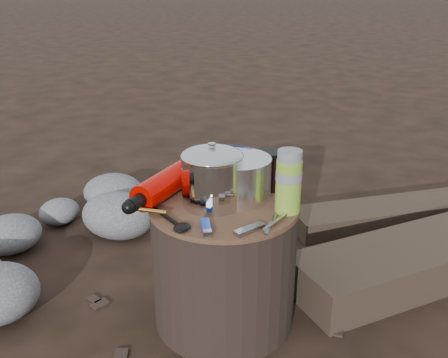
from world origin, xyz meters
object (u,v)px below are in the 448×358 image
(thermos, at_px, (289,182))
(travel_mug, at_px, (270,170))
(fuel_bottle, at_px, (165,184))
(camping_pot, at_px, (212,176))
(stump, at_px, (224,263))

(thermos, relative_size, travel_mug, 1.48)
(fuel_bottle, height_order, travel_mug, travel_mug)
(camping_pot, distance_m, travel_mug, 0.21)
(stump, xyz_separation_m, thermos, (0.18, 0.02, 0.29))
(travel_mug, bearing_deg, camping_pot, -125.15)
(camping_pot, xyz_separation_m, travel_mug, (0.12, 0.17, -0.03))
(stump, height_order, fuel_bottle, fuel_bottle)
(camping_pot, relative_size, fuel_bottle, 0.53)
(stump, relative_size, travel_mug, 3.61)
(stump, relative_size, fuel_bottle, 1.32)
(stump, xyz_separation_m, fuel_bottle, (-0.18, -0.01, 0.24))
(stump, distance_m, travel_mug, 0.32)
(stump, height_order, travel_mug, travel_mug)
(camping_pot, xyz_separation_m, fuel_bottle, (-0.15, 0.00, -0.05))
(camping_pot, xyz_separation_m, thermos, (0.22, 0.03, 0.00))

